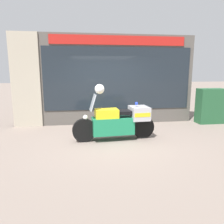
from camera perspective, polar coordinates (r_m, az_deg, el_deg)
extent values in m
plane|color=gray|center=(6.48, 0.43, -6.89)|extent=(60.00, 60.00, 0.00)
cube|color=#56514C|center=(8.17, -1.63, 8.36)|extent=(6.58, 0.40, 3.24)
cube|color=#B2A893|center=(8.36, -21.28, 7.69)|extent=(0.98, 0.55, 3.24)
cube|color=#1E262D|center=(8.02, 1.80, 8.67)|extent=(5.37, 0.02, 2.24)
cube|color=red|center=(8.07, 1.87, 18.23)|extent=(4.83, 0.03, 0.32)
cube|color=slate|center=(8.40, 1.22, -0.83)|extent=(5.15, 0.30, 0.55)
cube|color=silver|center=(8.40, 1.09, 5.43)|extent=(5.15, 0.02, 1.31)
cube|color=beige|center=(8.23, 1.26, 9.81)|extent=(5.15, 0.30, 0.02)
cube|color=navy|center=(8.12, -10.29, 9.91)|extent=(0.18, 0.04, 0.06)
cube|color=#B7B2A8|center=(8.23, 1.26, 10.09)|extent=(0.18, 0.04, 0.06)
cube|color=#C68E19|center=(8.64, 12.12, 9.89)|extent=(0.18, 0.04, 0.06)
cube|color=#2866B7|center=(8.17, -11.37, 1.54)|extent=(0.19, 0.01, 0.27)
cube|color=yellow|center=(8.19, -2.88, 1.76)|extent=(0.19, 0.01, 0.27)
cube|color=white|center=(8.38, 5.39, 1.94)|extent=(0.19, 0.02, 0.27)
cube|color=orange|center=(8.74, 13.14, 2.07)|extent=(0.19, 0.02, 0.27)
cylinder|color=black|center=(6.15, -7.29, -4.77)|extent=(0.67, 0.18, 0.66)
cylinder|color=black|center=(6.51, 8.06, -3.92)|extent=(0.67, 0.18, 0.66)
cube|color=#1E8456|center=(6.24, 0.22, -3.58)|extent=(1.20, 0.55, 0.48)
cube|color=yellow|center=(6.13, -1.43, -0.51)|extent=(0.67, 0.47, 0.28)
cube|color=black|center=(6.22, 2.63, -0.08)|extent=(0.70, 0.40, 0.10)
cube|color=#B7B7BC|center=(6.37, 7.08, -0.26)|extent=(0.55, 0.64, 0.38)
cube|color=yellow|center=(6.37, 7.08, -0.26)|extent=(0.50, 0.64, 0.11)
cube|color=#B2BCC6|center=(6.02, -5.04, 2.50)|extent=(0.19, 0.34, 0.47)
sphere|color=white|center=(6.07, -6.98, -1.42)|extent=(0.14, 0.14, 0.14)
sphere|color=blue|center=(6.30, 6.41, 2.21)|extent=(0.09, 0.09, 0.09)
cube|color=#235633|center=(9.03, 24.30, 1.45)|extent=(0.98, 0.51, 1.30)
sphere|color=white|center=(6.00, -3.27, 6.01)|extent=(0.27, 0.27, 0.27)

